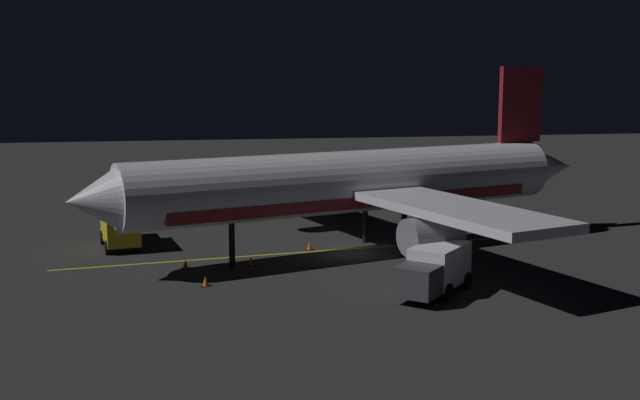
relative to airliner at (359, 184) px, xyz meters
The scene contains 10 objects.
ground_plane 4.57m from the airliner, 107.42° to the left, with size 180.00×180.00×0.20m, color #2A2A2A.
apron_guide_stripe 6.38m from the airliner, 83.75° to the left, with size 0.24×29.00×0.01m, color gold.
airliner is the anchor object (origin of this frame).
baggage_truck 16.20m from the airliner, 73.02° to the left, with size 6.68×3.21×2.61m.
catering_truck 10.78m from the airliner, behind, with size 5.42×5.21×2.51m.
ground_crew_worker 15.63m from the airliner, 69.36° to the left, with size 0.40×0.40×1.74m.
traffic_cone_near_left 5.29m from the airliner, 67.15° to the left, with size 0.50×0.50×0.55m.
traffic_cone_near_right 12.00m from the airliner, 101.88° to the left, with size 0.50×0.50×0.55m.
traffic_cone_under_wing 12.58m from the airliner, 122.59° to the left, with size 0.50×0.50×0.55m.
traffic_cone_far 8.58m from the airliner, 107.64° to the left, with size 0.50×0.50×0.55m.
Camera 1 is at (-47.23, 10.77, 11.25)m, focal length 43.60 mm.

